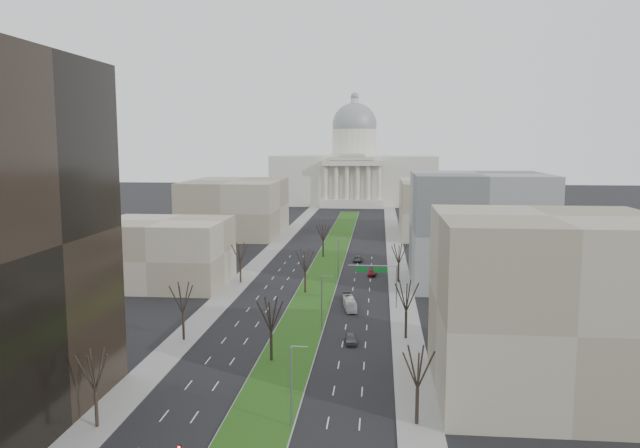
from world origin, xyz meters
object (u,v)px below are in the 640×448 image
Objects in this scene: car_grey_far at (358,259)px; box_van at (350,304)px; car_black at (347,296)px; car_red at (372,273)px; car_grey_near at (351,339)px.

box_van is at bearing -90.74° from car_grey_far.
car_black is 22.82m from car_red.
car_grey_near is 1.02× the size of car_black.
car_red is at bearing 80.05° from car_grey_near.
car_grey_far reaches higher than car_red.
car_black is 39.31m from car_grey_far.
box_van is (0.23, -46.67, 0.39)m from car_grey_far.
car_black reaches higher than car_grey_far.
car_grey_far is at bearing 84.24° from car_grey_near.
box_van reaches higher than car_grey_near.
car_red is 0.59× the size of box_van.
car_grey_near is 0.56× the size of box_van.
car_black is at bearing -92.04° from car_grey_far.
car_grey_near is 0.94× the size of car_red.
car_grey_near is 26.95m from car_black.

